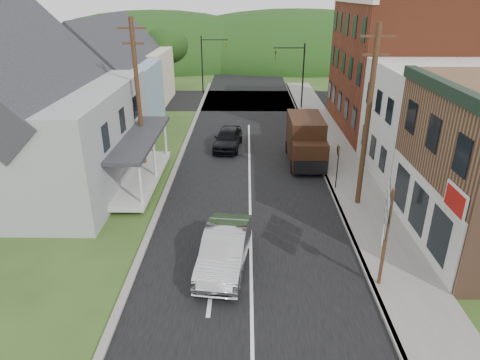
{
  "coord_description": "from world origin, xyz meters",
  "views": [
    {
      "loc": [
        -0.24,
        -16.52,
        10.2
      ],
      "look_at": [
        -0.5,
        1.63,
        2.2
      ],
      "focal_mm": 32.0,
      "sensor_mm": 36.0,
      "label": 1
    }
  ],
  "objects_px": {
    "silver_sedan": "(225,249)",
    "route_sign_cluster": "(386,224)",
    "dark_sedan": "(228,138)",
    "delivery_van": "(306,141)",
    "warning_sign": "(338,160)"
  },
  "relations": [
    {
      "from": "warning_sign",
      "to": "delivery_van",
      "type": "bearing_deg",
      "value": 107.86
    },
    {
      "from": "dark_sedan",
      "to": "route_sign_cluster",
      "type": "distance_m",
      "value": 16.8
    },
    {
      "from": "route_sign_cluster",
      "to": "silver_sedan",
      "type": "bearing_deg",
      "value": -175.07
    },
    {
      "from": "silver_sedan",
      "to": "dark_sedan",
      "type": "relative_size",
      "value": 1.12
    },
    {
      "from": "silver_sedan",
      "to": "route_sign_cluster",
      "type": "height_order",
      "value": "route_sign_cluster"
    },
    {
      "from": "dark_sedan",
      "to": "delivery_van",
      "type": "height_order",
      "value": "delivery_van"
    },
    {
      "from": "silver_sedan",
      "to": "delivery_van",
      "type": "bearing_deg",
      "value": 74.65
    },
    {
      "from": "silver_sedan",
      "to": "route_sign_cluster",
      "type": "bearing_deg",
      "value": -5.21
    },
    {
      "from": "dark_sedan",
      "to": "route_sign_cluster",
      "type": "relative_size",
      "value": 1.11
    },
    {
      "from": "route_sign_cluster",
      "to": "warning_sign",
      "type": "bearing_deg",
      "value": 106.38
    },
    {
      "from": "dark_sedan",
      "to": "route_sign_cluster",
      "type": "bearing_deg",
      "value": -62.13
    },
    {
      "from": "silver_sedan",
      "to": "warning_sign",
      "type": "height_order",
      "value": "warning_sign"
    },
    {
      "from": "route_sign_cluster",
      "to": "warning_sign",
      "type": "xyz_separation_m",
      "value": [
        0.03,
        8.57,
        -0.88
      ]
    },
    {
      "from": "silver_sedan",
      "to": "delivery_van",
      "type": "relative_size",
      "value": 0.92
    },
    {
      "from": "delivery_van",
      "to": "warning_sign",
      "type": "relative_size",
      "value": 2.02
    }
  ]
}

